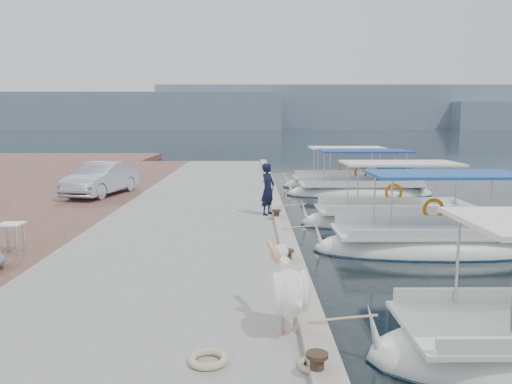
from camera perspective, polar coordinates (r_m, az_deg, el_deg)
ground at (r=14.84m, az=4.00°, el=-6.21°), size 400.00×400.00×0.00m
concrete_quay at (r=19.71m, az=-5.88°, el=-1.89°), size 6.00×40.00×0.50m
quay_curb at (r=19.60m, az=2.22°, el=-0.99°), size 0.44×40.00×0.12m
cobblestone_strip at (r=20.78m, az=-19.75°, el=-1.81°), size 4.00×40.00×0.50m
distant_hills at (r=218.03m, az=7.66°, el=9.15°), size 330.00×60.00×18.00m
fishing_caique_b at (r=15.20m, az=19.88°, el=-5.85°), size 7.04×2.44×2.83m
fishing_caique_c at (r=18.49m, az=15.41°, el=-3.21°), size 6.64×2.37×2.83m
fishing_caique_d at (r=25.39m, az=12.00°, el=0.10°), size 7.31×2.62×2.83m
fishing_caique_e at (r=28.25m, az=9.84°, el=0.83°), size 6.68×2.35×2.83m
mooring_bollards at (r=16.12m, az=2.36°, el=-2.51°), size 0.28×20.28×0.33m
pelican at (r=7.66m, az=3.72°, el=-11.14°), size 0.74×1.64×1.26m
fisherman at (r=16.88m, az=1.38°, el=0.34°), size 0.68×0.76×1.76m
parked_car at (r=22.37m, az=-17.28°, el=1.46°), size 2.41×4.50×1.41m
folding_table at (r=13.40m, az=-26.18°, el=-4.12°), size 0.55×0.55×0.73m
rope_coil at (r=6.99m, az=-5.50°, el=-18.49°), size 0.54×0.54×0.10m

